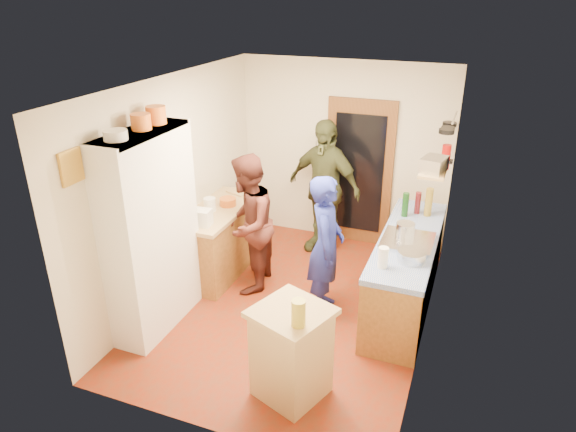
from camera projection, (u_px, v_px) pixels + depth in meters
The scene contains 44 objects.
floor at pixel (294, 307), 6.10m from camera, with size 3.00×4.00×0.02m, color maroon.
ceiling at pixel (295, 82), 5.02m from camera, with size 3.00×4.00×0.02m, color silver.
wall_back at pixel (343, 154), 7.27m from camera, with size 3.00×0.02×2.60m, color beige.
wall_front at pixel (201, 303), 3.85m from camera, with size 3.00×0.02×2.60m, color beige.
wall_left at pixel (174, 187), 6.05m from camera, with size 0.02×4.00×2.60m, color beige.
wall_right at pixel (437, 227), 5.07m from camera, with size 0.02×4.00×2.60m, color beige.
door_frame at pixel (359, 173), 7.26m from camera, with size 0.95×0.06×2.10m, color brown.
door_glass at pixel (358, 174), 7.23m from camera, with size 0.70×0.02×1.70m, color black.
hutch_body at pixel (152, 233), 5.38m from camera, with size 0.40×1.20×2.20m, color white.
hutch_top_shelf at pixel (139, 133), 4.94m from camera, with size 0.40×1.14×0.04m, color white.
plate_stack at pixel (115, 135), 4.62m from camera, with size 0.22×0.22×0.09m, color white.
orange_pot_a at pixel (141, 122), 4.94m from camera, with size 0.19×0.19×0.16m, color orange.
orange_pot_b at pixel (156, 115), 5.15m from camera, with size 0.20×0.20×0.18m, color orange.
left_counter_base at pixel (220, 242), 6.69m from camera, with size 0.60×1.40×0.85m, color #A06A31.
left_counter_top at pixel (218, 210), 6.51m from camera, with size 0.64×1.44×0.05m, color tan.
toaster at pixel (200, 217), 6.00m from camera, with size 0.26×0.17×0.19m, color white.
kettle at pixel (210, 204), 6.39m from camera, with size 0.15×0.15×0.17m, color white.
orange_bowl at pixel (228, 202), 6.56m from camera, with size 0.21×0.21×0.10m, color orange.
chopping_board at pixel (239, 192), 6.98m from camera, with size 0.30×0.22×0.03m, color tan.
right_counter_base at pixel (406, 274), 5.95m from camera, with size 0.60×2.20×0.84m, color #A06A31.
right_counter_top at pixel (409, 239), 5.77m from camera, with size 0.62×2.22×0.06m, color #1640BA.
hob at pixel (408, 241), 5.62m from camera, with size 0.55×0.58×0.04m, color silver.
pot_on_hob at pixel (405, 229), 5.70m from camera, with size 0.21×0.21×0.13m, color silver.
bottle_a at pixel (405, 205), 6.21m from camera, with size 0.08×0.08×0.30m, color #143F14.
bottle_b at pixel (418, 203), 6.30m from camera, with size 0.07×0.07×0.28m, color #591419.
bottle_c at pixel (429, 202), 6.22m from camera, with size 0.09×0.09×0.35m, color olive.
paper_towel at pixel (383, 257), 5.09m from camera, with size 0.10×0.10×0.22m, color white.
mixing_bowl at pixel (412, 256), 5.23m from camera, with size 0.29×0.29×0.11m, color silver.
island_base at pixel (291, 355), 4.63m from camera, with size 0.55×0.55×0.86m, color tan.
island_top at pixel (292, 313), 4.44m from camera, with size 0.62×0.62×0.05m, color tan.
cutting_board at pixel (291, 307), 4.50m from camera, with size 0.35×0.28×0.02m, color white.
oil_jar at pixel (298, 313), 4.19m from camera, with size 0.12×0.12×0.24m, color #AD9E2D.
pan_rail at pixel (455, 117), 6.07m from camera, with size 0.02×0.02×0.65m, color silver.
pan_hang_a at pixel (447, 131), 6.00m from camera, with size 0.18×0.18×0.05m, color black.
pan_hang_b at pixel (448, 129), 6.17m from camera, with size 0.16×0.16×0.05m, color black.
pan_hang_c at pixel (450, 124), 6.34m from camera, with size 0.17×0.17×0.05m, color black.
wall_shelf at pixel (433, 173), 5.33m from camera, with size 0.26×0.42×0.03m, color tan.
radio at pixel (434, 164), 5.29m from camera, with size 0.22×0.30×0.15m, color silver.
ext_bracket at pixel (450, 161), 6.46m from camera, with size 0.06×0.10×0.04m, color black.
fire_extinguisher at pixel (446, 157), 6.46m from camera, with size 0.11×0.11×0.32m, color red.
picture_frame at pixel (71, 167), 4.41m from camera, with size 0.03×0.25×0.30m, color gold.
person_hob at pixel (329, 247), 5.68m from camera, with size 0.60×0.40×1.65m, color navy.
person_left at pixel (251, 223), 6.18m from camera, with size 0.84×0.65×1.72m, color #49201B.
person_back at pixel (324, 187), 7.02m from camera, with size 1.11×0.46×1.90m, color #383E22.
Camera 1 is at (1.77, -4.80, 3.47)m, focal length 32.00 mm.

